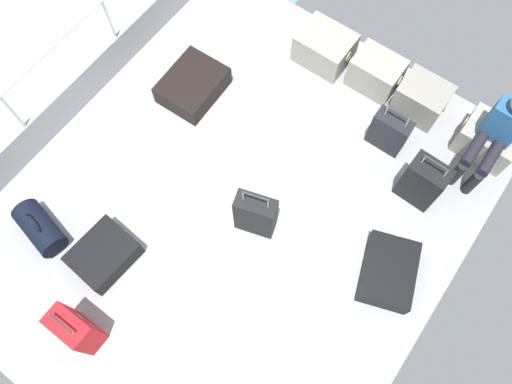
# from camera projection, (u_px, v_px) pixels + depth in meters

# --- Properties ---
(ground_plane) EXTENTS (4.40, 5.20, 0.06)m
(ground_plane) POSITION_uv_depth(u_px,v_px,m) (237.00, 207.00, 5.32)
(ground_plane) COLOR #939699
(gunwale_port) EXTENTS (0.06, 5.20, 0.45)m
(gunwale_port) POSITION_uv_depth(u_px,v_px,m) (79.00, 92.00, 5.57)
(gunwale_port) COLOR #939699
(gunwale_port) RESTS_ON ground_plane
(railing_port) EXTENTS (0.04, 4.20, 1.02)m
(railing_port) POSITION_uv_depth(u_px,v_px,m) (61.00, 61.00, 5.05)
(railing_port) COLOR silver
(railing_port) RESTS_ON ground_plane
(sea_wake) EXTENTS (12.00, 12.00, 0.01)m
(sea_wake) POSITION_uv_depth(u_px,v_px,m) (11.00, 60.00, 6.40)
(sea_wake) COLOR #598C9E
(sea_wake) RESTS_ON ground_plane
(cargo_crate_0) EXTENTS (0.64, 0.49, 0.39)m
(cargo_crate_0) POSITION_uv_depth(u_px,v_px,m) (325.00, 48.00, 5.83)
(cargo_crate_0) COLOR gray
(cargo_crate_0) RESTS_ON ground_plane
(cargo_crate_1) EXTENTS (0.58, 0.40, 0.42)m
(cargo_crate_1) POSITION_uv_depth(u_px,v_px,m) (376.00, 73.00, 5.68)
(cargo_crate_1) COLOR gray
(cargo_crate_1) RESTS_ON ground_plane
(cargo_crate_2) EXTENTS (0.56, 0.42, 0.41)m
(cargo_crate_2) POSITION_uv_depth(u_px,v_px,m) (421.00, 99.00, 5.55)
(cargo_crate_2) COLOR gray
(cargo_crate_2) RESTS_ON ground_plane
(cargo_crate_3) EXTENTS (0.62, 0.46, 0.38)m
(cargo_crate_3) POSITION_uv_depth(u_px,v_px,m) (488.00, 140.00, 5.38)
(cargo_crate_3) COLOR gray
(cargo_crate_3) RESTS_ON ground_plane
(passenger_seated) EXTENTS (0.34, 0.66, 1.08)m
(passenger_seated) POSITION_uv_depth(u_px,v_px,m) (496.00, 135.00, 4.98)
(passenger_seated) COLOR #26598C
(passenger_seated) RESTS_ON ground_plane
(suitcase_0) EXTENTS (0.40, 0.19, 0.69)m
(suitcase_0) POSITION_uv_depth(u_px,v_px,m) (389.00, 132.00, 5.34)
(suitcase_0) COLOR black
(suitcase_0) RESTS_ON ground_plane
(suitcase_1) EXTENTS (0.40, 0.23, 0.70)m
(suitcase_1) POSITION_uv_depth(u_px,v_px,m) (76.00, 329.00, 4.53)
(suitcase_1) COLOR red
(suitcase_1) RESTS_ON ground_plane
(suitcase_2) EXTENTS (0.60, 0.74, 0.26)m
(suitcase_2) POSITION_uv_depth(u_px,v_px,m) (193.00, 85.00, 5.71)
(suitcase_2) COLOR black
(suitcase_2) RESTS_ON ground_plane
(suitcase_3) EXTENTS (0.70, 0.81, 0.23)m
(suitcase_3) POSITION_uv_depth(u_px,v_px,m) (388.00, 272.00, 4.91)
(suitcase_3) COLOR black
(suitcase_3) RESTS_ON ground_plane
(suitcase_4) EXTENTS (0.40, 0.26, 0.76)m
(suitcase_4) POSITION_uv_depth(u_px,v_px,m) (423.00, 182.00, 5.06)
(suitcase_4) COLOR black
(suitcase_4) RESTS_ON ground_plane
(suitcase_5) EXTENTS (0.53, 0.64, 0.25)m
(suitcase_5) POSITION_uv_depth(u_px,v_px,m) (104.00, 255.00, 4.97)
(suitcase_5) COLOR black
(suitcase_5) RESTS_ON ground_plane
(suitcase_6) EXTENTS (0.44, 0.30, 0.83)m
(suitcase_6) POSITION_uv_depth(u_px,v_px,m) (256.00, 215.00, 4.92)
(suitcase_6) COLOR black
(suitcase_6) RESTS_ON ground_plane
(duffel_bag) EXTENTS (0.61, 0.39, 0.42)m
(duffel_bag) POSITION_uv_depth(u_px,v_px,m) (40.00, 228.00, 5.05)
(duffel_bag) COLOR black
(duffel_bag) RESTS_ON ground_plane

